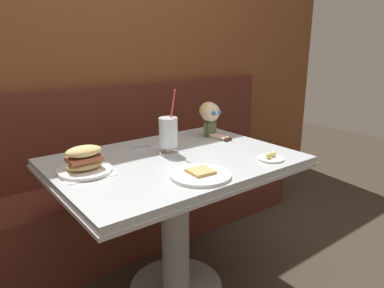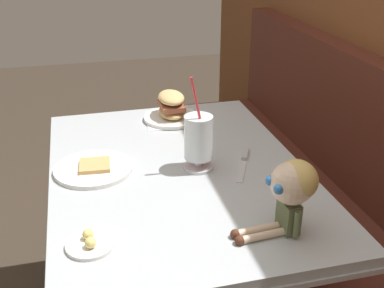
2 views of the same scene
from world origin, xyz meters
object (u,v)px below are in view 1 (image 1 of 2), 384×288
sandwich_plate (85,162)px  seated_doll (210,114)px  toast_plate (201,175)px  butter_saucer (271,158)px  butter_knife (147,146)px  milkshake_glass (168,134)px

sandwich_plate → seated_doll: size_ratio=0.99×
toast_plate → sandwich_plate: bearing=137.1°
butter_saucer → butter_knife: size_ratio=0.54×
seated_doll → butter_knife: bearing=176.1°
milkshake_glass → seated_doll: size_ratio=1.42×
toast_plate → milkshake_glass: bearing=78.6°
milkshake_glass → sandwich_plate: milkshake_glass is taller
sandwich_plate → butter_saucer: size_ratio=1.83×
toast_plate → seated_doll: bearing=46.1°
toast_plate → seated_doll: size_ratio=1.13×
butter_saucer → toast_plate: bearing=175.1°
milkshake_glass → butter_saucer: 0.49m
milkshake_glass → seated_doll: bearing=19.8°
butter_saucer → seated_doll: bearing=83.6°
butter_knife → seated_doll: seated_doll is taller
milkshake_glass → sandwich_plate: size_ratio=1.43×
butter_knife → milkshake_glass: bearing=-82.3°
milkshake_glass → seated_doll: (0.38, 0.14, 0.03)m
butter_knife → butter_saucer: bearing=-56.6°
butter_saucer → seated_doll: seated_doll is taller
milkshake_glass → butter_knife: milkshake_glass is taller
butter_knife → seated_doll: size_ratio=0.99×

